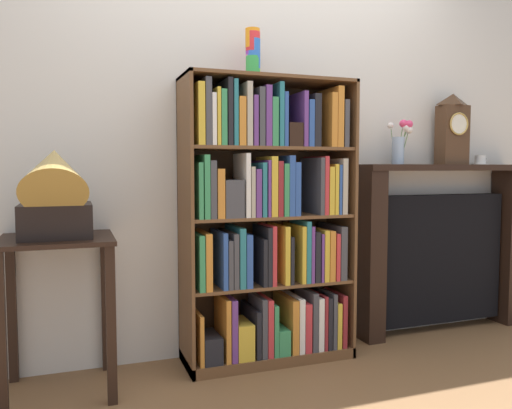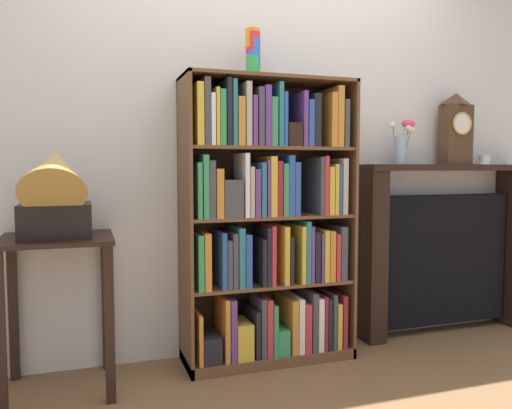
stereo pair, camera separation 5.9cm
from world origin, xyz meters
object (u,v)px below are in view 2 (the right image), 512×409
Objects in this scene: mantel_clock at (456,129)px; teacup_with_saucer at (484,160)px; bookshelf at (269,228)px; side_table_left at (58,278)px; fireplace_mantel at (443,250)px; gramophone at (54,191)px; cup_stack at (253,54)px; flower_vase at (402,143)px.

teacup_with_saucer is at bearing 0.51° from mantel_clock.
bookshelf reaches higher than side_table_left.
bookshelf is 1.64m from teacup_with_saucer.
bookshelf is at bearing -175.29° from fireplace_mantel.
side_table_left is 2.59m from mantel_clock.
gramophone is at bearing -174.65° from fireplace_mantel.
bookshelf is 1.47m from mantel_clock.
bookshelf is 1.31m from fireplace_mantel.
mantel_clock is at bearing -20.69° from fireplace_mantel.
side_table_left is 2.77m from teacup_with_saucer.
cup_stack is 0.98× the size of flower_vase.
fireplace_mantel is 0.81m from mantel_clock.
bookshelf is 1.29× the size of fireplace_mantel.
fireplace_mantel is 2.65× the size of mantel_clock.
cup_stack is 2.33× the size of teacup_with_saucer.
mantel_clock is at bearing 0.86° from flower_vase.
bookshelf is 1.13m from side_table_left.
cup_stack is at bearing 6.02° from side_table_left.
gramophone is (0.00, -0.06, 0.43)m from side_table_left.
cup_stack is 1.47m from mantel_clock.
mantel_clock is (1.42, 0.03, -0.38)m from cup_stack.
flower_vase is at bearing 5.53° from gramophone.
flower_vase is (-0.36, -0.03, 0.71)m from fireplace_mantel.
bookshelf is 5.65× the size of flower_vase.
mantel_clock is 1.65× the size of flower_vase.
bookshelf is at bearing -176.37° from mantel_clock.
flower_vase is 2.37× the size of teacup_with_saucer.
teacup_with_saucer is at bearing 4.37° from gramophone.
cup_stack reaches higher than gramophone.
bookshelf reaches higher than flower_vase.
bookshelf is 2.08× the size of side_table_left.
cup_stack is at bearing -178.88° from teacup_with_saucer.
cup_stack is 1.81m from fireplace_mantel.
mantel_clock is (1.34, 0.09, 0.60)m from bookshelf.
mantel_clock is at bearing -179.49° from teacup_with_saucer.
mantel_clock is (0.06, -0.02, 0.81)m from fireplace_mantel.
gramophone is at bearing -175.63° from teacup_with_saucer.
cup_stack is 1.57m from side_table_left.
flower_vase reaches higher than gramophone.
flower_vase is (2.05, 0.20, 0.27)m from gramophone.
bookshelf is 3.42× the size of mantel_clock.
side_table_left is 0.43m from gramophone.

